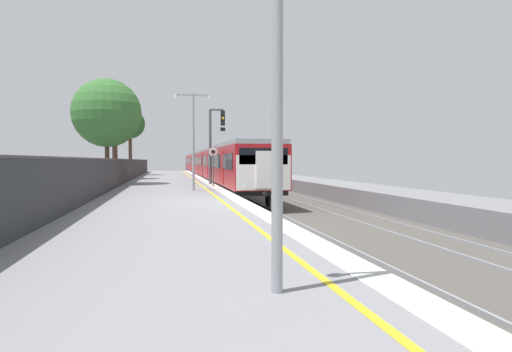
% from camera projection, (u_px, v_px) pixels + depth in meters
% --- Properties ---
extents(ground, '(17.40, 110.00, 1.21)m').
position_uv_depth(ground, '(298.00, 216.00, 17.99)').
color(ground, gray).
extents(commuter_train_at_platform, '(2.83, 64.56, 3.81)m').
position_uv_depth(commuter_train_at_platform, '(208.00, 163.00, 53.19)').
color(commuter_train_at_platform, maroon).
rests_on(commuter_train_at_platform, ground).
extents(signal_gantry, '(1.10, 0.24, 5.08)m').
position_uv_depth(signal_gantry, '(214.00, 137.00, 30.40)').
color(signal_gantry, '#47474C').
rests_on(signal_gantry, ground).
extents(speed_limit_sign, '(0.59, 0.08, 2.44)m').
position_uv_depth(speed_limit_sign, '(213.00, 161.00, 27.44)').
color(speed_limit_sign, '#59595B').
rests_on(speed_limit_sign, ground).
extents(platform_lamp_near, '(2.00, 0.20, 5.33)m').
position_uv_depth(platform_lamp_near, '(277.00, 31.00, 5.42)').
color(platform_lamp_near, '#93999E').
rests_on(platform_lamp_near, ground).
extents(platform_lamp_mid, '(2.00, 0.20, 5.18)m').
position_uv_depth(platform_lamp_mid, '(193.00, 133.00, 24.02)').
color(platform_lamp_mid, '#93999E').
rests_on(platform_lamp_mid, ground).
extents(platform_back_fence, '(0.07, 99.00, 1.72)m').
position_uv_depth(platform_back_fence, '(83.00, 180.00, 16.41)').
color(platform_back_fence, '#282B2D').
rests_on(platform_back_fence, ground).
extents(background_tree_left, '(3.19, 3.19, 7.17)m').
position_uv_depth(background_tree_left, '(129.00, 125.00, 48.82)').
color(background_tree_left, '#473323').
rests_on(background_tree_left, ground).
extents(background_tree_centre, '(3.36, 3.36, 7.00)m').
position_uv_depth(background_tree_centre, '(114.00, 119.00, 38.44)').
color(background_tree_centre, '#473323').
rests_on(background_tree_centre, ground).
extents(background_tree_right, '(4.56, 4.56, 7.06)m').
position_uv_depth(background_tree_right, '(107.00, 115.00, 29.98)').
color(background_tree_right, '#473323').
rests_on(background_tree_right, ground).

